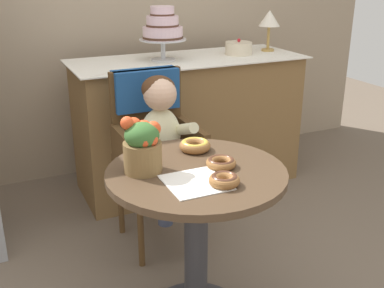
% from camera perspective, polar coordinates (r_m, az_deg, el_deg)
% --- Properties ---
extents(cafe_table, '(0.72, 0.72, 0.72)m').
position_cam_1_polar(cafe_table, '(1.95, 0.51, -8.85)').
color(cafe_table, '#4C3826').
rests_on(cafe_table, ground).
extents(wicker_chair, '(0.42, 0.45, 0.95)m').
position_cam_1_polar(wicker_chair, '(2.56, -4.81, 1.73)').
color(wicker_chair, brown).
rests_on(wicker_chair, ground).
extents(seated_child, '(0.27, 0.32, 0.73)m').
position_cam_1_polar(seated_child, '(2.41, -3.56, 1.49)').
color(seated_child, beige).
rests_on(seated_child, ground).
extents(paper_napkin, '(0.22, 0.23, 0.00)m').
position_cam_1_polar(paper_napkin, '(1.75, 0.44, -4.69)').
color(paper_napkin, white).
rests_on(paper_napkin, cafe_table).
extents(donut_front, '(0.12, 0.12, 0.04)m').
position_cam_1_polar(donut_front, '(1.88, 3.55, -2.22)').
color(donut_front, '#936033').
rests_on(donut_front, cafe_table).
extents(donut_mid, '(0.12, 0.12, 0.04)m').
position_cam_1_polar(donut_mid, '(1.73, 3.94, -4.33)').
color(donut_mid, '#936033').
rests_on(donut_mid, cafe_table).
extents(donut_side, '(0.14, 0.14, 0.04)m').
position_cam_1_polar(donut_side, '(2.04, 0.36, -0.13)').
color(donut_side, '#936033').
rests_on(donut_side, cafe_table).
extents(flower_vase, '(0.15, 0.16, 0.22)m').
position_cam_1_polar(flower_vase, '(1.81, -6.07, -0.02)').
color(flower_vase, brown).
rests_on(flower_vase, cafe_table).
extents(display_counter, '(1.56, 0.62, 0.90)m').
position_cam_1_polar(display_counter, '(3.27, -0.45, 2.66)').
color(display_counter, olive).
rests_on(display_counter, ground).
extents(tiered_cake_stand, '(0.30, 0.30, 0.34)m').
position_cam_1_polar(tiered_cake_stand, '(3.06, -3.59, 13.82)').
color(tiered_cake_stand, silver).
rests_on(tiered_cake_stand, display_counter).
extents(round_layer_cake, '(0.18, 0.18, 0.11)m').
position_cam_1_polar(round_layer_cake, '(3.31, 5.68, 11.50)').
color(round_layer_cake, beige).
rests_on(round_layer_cake, display_counter).
extents(table_lamp, '(0.15, 0.15, 0.28)m').
position_cam_1_polar(table_lamp, '(3.45, 9.37, 14.62)').
color(table_lamp, '#B28C47').
rests_on(table_lamp, display_counter).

